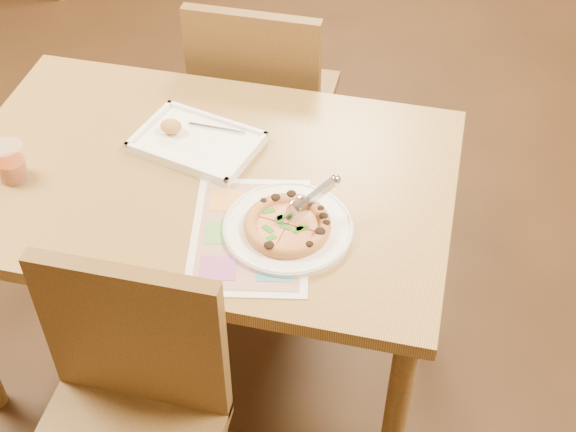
% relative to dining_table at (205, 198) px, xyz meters
% --- Properties ---
extents(dining_table, '(1.30, 0.85, 0.72)m').
position_rel_dining_table_xyz_m(dining_table, '(0.00, 0.00, 0.00)').
color(dining_table, olive).
rests_on(dining_table, ground).
extents(chair_near, '(0.42, 0.42, 0.47)m').
position_rel_dining_table_xyz_m(chair_near, '(0.00, -0.60, -0.07)').
color(chair_near, brown).
rests_on(chair_near, ground).
extents(chair_far, '(0.42, 0.42, 0.47)m').
position_rel_dining_table_xyz_m(chair_far, '(-0.00, 0.60, -0.07)').
color(chair_far, brown).
rests_on(chair_far, ground).
extents(plate, '(0.37, 0.37, 0.02)m').
position_rel_dining_table_xyz_m(plate, '(0.26, -0.15, 0.09)').
color(plate, white).
rests_on(plate, dining_table).
extents(pizza, '(0.21, 0.21, 0.03)m').
position_rel_dining_table_xyz_m(pizza, '(0.27, -0.16, 0.11)').
color(pizza, '#D9864A').
rests_on(pizza, plate).
extents(pizza_cutter, '(0.11, 0.12, 0.09)m').
position_rel_dining_table_xyz_m(pizza_cutter, '(0.31, -0.12, 0.17)').
color(pizza_cutter, silver).
rests_on(pizza_cutter, pizza).
extents(appetizer_tray, '(0.36, 0.29, 0.06)m').
position_rel_dining_table_xyz_m(appetizer_tray, '(-0.05, 0.11, 0.10)').
color(appetizer_tray, white).
rests_on(appetizer_tray, dining_table).
extents(glass_tumbler, '(0.08, 0.08, 0.10)m').
position_rel_dining_table_xyz_m(glass_tumbler, '(-0.47, -0.12, 0.13)').
color(glass_tumbler, maroon).
rests_on(glass_tumbler, dining_table).
extents(menu, '(0.35, 0.44, 0.00)m').
position_rel_dining_table_xyz_m(menu, '(0.18, -0.19, 0.09)').
color(menu, silver).
rests_on(menu, dining_table).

